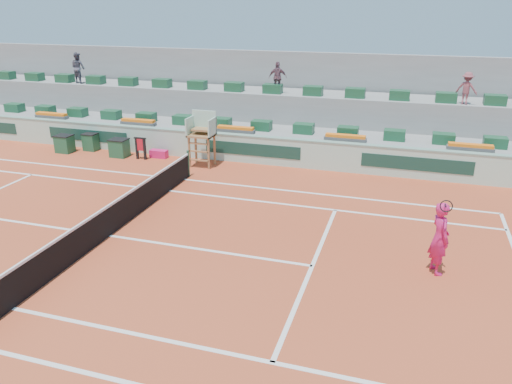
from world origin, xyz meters
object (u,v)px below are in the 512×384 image
(umpire_chair, at_px, (202,131))
(tennis_player, at_px, (440,238))
(drink_cooler_a, at_px, (119,148))
(player_bag, at_px, (159,154))

(umpire_chair, height_order, tennis_player, umpire_chair)
(tennis_player, bearing_deg, drink_cooler_a, 153.70)
(drink_cooler_a, xyz_separation_m, tennis_player, (13.88, -6.86, 0.59))
(player_bag, xyz_separation_m, umpire_chair, (2.43, -0.44, 1.36))
(umpire_chair, xyz_separation_m, drink_cooler_a, (-4.26, 0.06, -1.12))
(tennis_player, bearing_deg, player_bag, 148.99)
(player_bag, xyz_separation_m, drink_cooler_a, (-1.84, -0.38, 0.24))
(player_bag, height_order, drink_cooler_a, drink_cooler_a)
(player_bag, bearing_deg, drink_cooler_a, -168.25)
(player_bag, distance_m, umpire_chair, 2.82)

